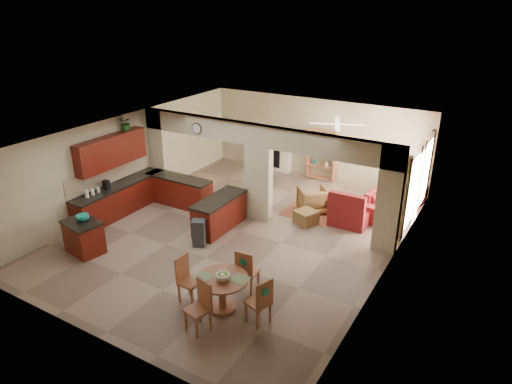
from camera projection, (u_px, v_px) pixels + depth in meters
The scene contains 39 objects.
floor at pixel (240, 231), 12.61m from camera, with size 10.00×10.00×0.00m, color #87705E.
ceiling at pixel (239, 133), 11.52m from camera, with size 10.00×10.00×0.00m, color white.
wall_back at pixel (316, 138), 16.03m from camera, with size 8.00×8.00×0.00m, color beige.
wall_front at pixel (88, 276), 8.10m from camera, with size 8.00×8.00×0.00m, color beige.
wall_left at pixel (129, 160), 13.93m from camera, with size 10.00×10.00×0.00m, color beige.
wall_right at pixel (390, 219), 10.19m from camera, with size 10.00×10.00×0.00m, color beige.
partition_left_pier at pixel (159, 152), 14.59m from camera, with size 0.60×0.25×2.80m, color beige.
partition_center_pier at pixel (258, 183), 12.97m from camera, with size 0.80×0.25×2.20m, color beige.
partition_right_pier at pixel (389, 200), 11.13m from camera, with size 0.60×0.25×2.80m, color beige.
partition_header at pixel (258, 135), 12.43m from camera, with size 8.00×0.25×0.60m, color beige.
kitchen_counter at pixel (144, 195), 13.76m from camera, with size 2.52×3.29×1.48m.
upper_cabinets at pixel (111, 151), 13.01m from camera, with size 0.35×2.40×0.90m, color #490D08.
peninsula at pixel (219, 213), 12.62m from camera, with size 0.70×1.85×0.91m.
wall_clock at pixel (197, 129), 13.26m from camera, with size 0.34×0.34×0.03m, color #463117.
rug at pixel (311, 212), 13.71m from camera, with size 1.60×1.30×0.01m, color #9B4938.
fireplace at pixel (273, 154), 16.95m from camera, with size 1.60×0.35×1.20m.
shelving_unit at pixel (322, 155), 15.92m from camera, with size 1.00×0.32×1.80m, color #A05B37.
window_a at pixel (412, 192), 12.11m from camera, with size 0.02×0.90×1.90m, color white.
window_b at pixel (426, 173), 13.45m from camera, with size 0.02×0.90×1.90m, color white.
glazed_door at pixel (418, 187), 12.84m from camera, with size 0.02×0.70×2.10m, color white.
drape_a_left at pixel (405, 200), 11.65m from camera, with size 0.10×0.28×2.30m, color #3A1917.
drape_a_right at pixel (416, 184), 12.60m from camera, with size 0.10×0.28×2.30m, color #3A1917.
drape_b_left at pixel (420, 179), 13.00m from camera, with size 0.10×0.28×2.30m, color #3A1917.
drape_b_right at pixel (428, 166), 13.95m from camera, with size 0.10×0.28×2.30m, color #3A1917.
ceiling_fan at pixel (337, 124), 13.29m from camera, with size 1.00×1.00×0.10m, color white.
kitchen_island at pixel (84, 237), 11.44m from camera, with size 1.08×0.86×0.85m.
teal_bowl at pixel (83, 218), 11.32m from camera, with size 0.31×0.31×0.15m, color #148D74.
trash_can at pixel (199, 234), 11.76m from camera, with size 0.32×0.27×0.67m, color #2E2E31.
dining_table at pixel (222, 288), 9.29m from camera, with size 1.09×1.09×0.75m.
fruit_bowl at pixel (223, 277), 9.09m from camera, with size 0.29×0.29×0.15m, color #85BE28.
sofa at pixel (394, 200), 13.65m from camera, with size 1.04×2.66×0.78m, color maroon.
chaise at pixel (349, 217), 12.96m from camera, with size 1.04×0.85×0.42m, color maroon.
armchair at pixel (313, 200), 13.67m from camera, with size 0.80×0.82×0.75m, color maroon.
ottoman at pixel (306, 217), 12.98m from camera, with size 0.54×0.54×0.39m, color maroon.
plant at pixel (126, 123), 13.28m from camera, with size 0.40×0.34×0.44m, color #155015.
chair_north at pixel (246, 270), 9.81m from camera, with size 0.45×0.45×1.02m.
chair_east at pixel (261, 300), 8.83m from camera, with size 0.54×0.54×1.02m.
chair_south at pixel (201, 303), 8.73m from camera, with size 0.51×0.51×1.02m.
chair_west at pixel (187, 277), 9.57m from camera, with size 0.43×0.42×1.02m.
Camera 1 is at (6.06, -9.40, 5.94)m, focal length 32.00 mm.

